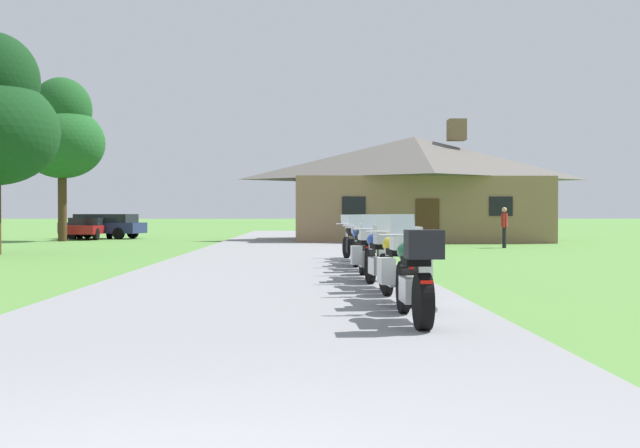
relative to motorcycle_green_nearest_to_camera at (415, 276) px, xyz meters
The scene contains 14 objects.
ground_plane 14.32m from the motorcycle_green_nearest_to_camera, 98.17° to the left, with size 500.00×500.00×0.00m, color #56893D.
asphalt_driveway 12.35m from the motorcycle_green_nearest_to_camera, 99.49° to the left, with size 6.40×80.00×0.06m, color gray.
motorcycle_green_nearest_to_camera is the anchor object (origin of this frame).
motorcycle_yellow_second_in_row 2.03m from the motorcycle_green_nearest_to_camera, 87.94° to the left, with size 0.79×2.08×1.30m.
motorcycle_blue_third_in_row 4.24m from the motorcycle_green_nearest_to_camera, 89.71° to the left, with size 0.68×2.08×1.30m.
motorcycle_white_fourth_in_row 6.13m from the motorcycle_green_nearest_to_camera, 90.25° to the left, with size 0.73×2.08×1.30m.
motorcycle_blue_fifth_in_row 8.65m from the motorcycle_green_nearest_to_camera, 89.57° to the left, with size 0.69×2.08×1.30m.
motorcycle_silver_sixth_in_row 10.59m from the motorcycle_green_nearest_to_camera, 89.20° to the left, with size 0.74×2.08×1.30m.
motorcycle_black_farthest_in_row 12.56m from the motorcycle_green_nearest_to_camera, 89.32° to the left, with size 0.82×2.07×1.30m.
stone_lodge 30.45m from the motorcycle_green_nearest_to_camera, 81.43° to the left, with size 13.07×8.71×6.34m.
bystander_red_shirt_near_lodge 22.53m from the motorcycle_green_nearest_to_camera, 72.11° to the left, with size 0.34×0.52×1.67m.
tree_left_far 33.03m from the motorcycle_green_nearest_to_camera, 114.67° to the left, with size 4.29×4.29×8.38m.
parked_navy_suv_far_left 36.12m from the motorcycle_green_nearest_to_camera, 110.45° to the left, with size 4.90×2.88×1.40m.
parked_red_sedan_far_left 35.29m from the motorcycle_green_nearest_to_camera, 111.98° to the left, with size 1.98×4.24×1.20m.
Camera 1 is at (0.69, -3.03, 1.34)m, focal length 41.96 mm.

